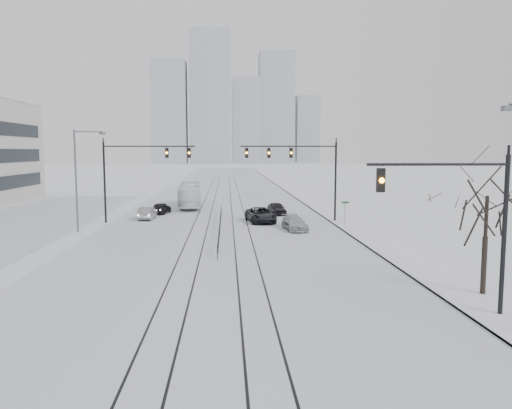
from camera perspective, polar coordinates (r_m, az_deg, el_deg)
name	(u,v)px	position (r m, az deg, el deg)	size (l,w,h in m)	color
ground	(207,392)	(15.97, -5.65, -20.52)	(500.00, 500.00, 0.00)	white
road	(223,199)	(74.61, -3.83, 0.65)	(22.00, 260.00, 0.02)	silver
sidewalk_east	(312,198)	(75.70, 6.44, 0.76)	(5.00, 260.00, 0.16)	white
curb	(296,198)	(75.32, 4.61, 0.74)	(0.10, 260.00, 0.12)	gray
parking_strip	(15,225)	(53.89, -25.86, -2.08)	(14.00, 60.00, 0.03)	silver
tram_rails	(221,216)	(54.73, -3.99, -1.34)	(5.30, 180.00, 0.01)	black
skyline	(234,109)	(288.87, -2.52, 10.83)	(96.00, 48.00, 72.00)	#A0A7B0
traffic_mast_near	(468,213)	(22.80, 23.10, -0.88)	(6.10, 0.37, 7.00)	black
traffic_mast_ne	(302,165)	(49.84, 5.33, 4.53)	(9.60, 0.37, 8.00)	black
traffic_mast_nw	(135,167)	(51.11, -13.72, 4.21)	(9.10, 0.37, 8.00)	black
street_light_west	(79,173)	(46.13, -19.55, 3.39)	(2.73, 0.25, 9.00)	#595B60
bare_tree	(487,206)	(26.57, 24.88, -0.18)	(4.40, 4.40, 6.10)	black
median_fence	(220,225)	(44.76, -4.14, -2.38)	(0.06, 24.00, 1.00)	black
street_sign	(345,210)	(47.91, 10.14, -0.59)	(0.70, 0.06, 2.40)	#595B60
sedan_sb_inner	(161,208)	(57.81, -10.79, -0.41)	(1.53, 3.80, 1.30)	black
sedan_sb_outer	(147,213)	(53.48, -12.30, -0.96)	(1.39, 3.99, 1.32)	gray
sedan_nb_front	(261,215)	(50.04, 0.55, -1.21)	(2.44, 5.29, 1.47)	black
sedan_nb_right	(295,223)	(45.23, 4.43, -2.16)	(1.76, 4.34, 1.26)	#B0B3B8
sedan_nb_far	(277,209)	(56.21, 2.38, -0.46)	(1.60, 3.97, 1.35)	black
box_truck	(190,195)	(63.83, -7.54, 1.06)	(2.59, 11.07, 3.08)	white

